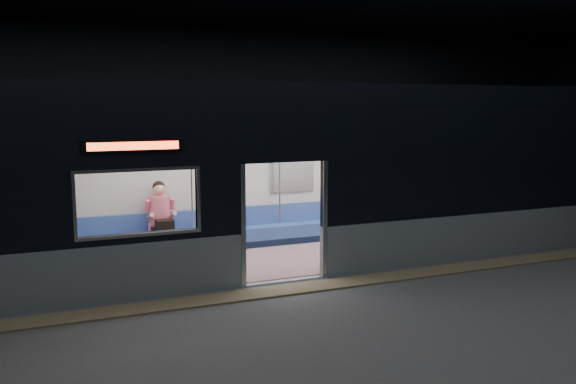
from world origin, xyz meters
TOP-DOWN VIEW (x-y plane):
  - station_floor at (0.00, 0.00)m, footprint 24.00×14.00m
  - station_envelope at (0.00, 0.00)m, footprint 24.00×14.00m
  - tactile_strip at (0.00, 0.55)m, footprint 22.80×0.50m
  - metro_car at (-0.00, 2.54)m, footprint 18.00×3.04m
  - passenger at (-1.60, 3.55)m, footprint 0.44×0.75m
  - handbag at (-1.58, 3.30)m, footprint 0.35×0.31m
  - transit_map at (1.33, 3.85)m, footprint 0.92×0.03m

SIDE VIEW (x-z plane):
  - station_floor at x=0.00m, z-range -0.01..0.00m
  - tactile_strip at x=0.00m, z-range 0.00..0.03m
  - handbag at x=-1.58m, z-range 0.62..0.79m
  - passenger at x=-1.60m, z-range 0.10..1.57m
  - transit_map at x=1.33m, z-range 1.15..1.75m
  - metro_car at x=0.00m, z-range 0.17..3.52m
  - station_envelope at x=0.00m, z-range 1.16..6.16m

